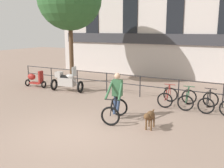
{
  "coord_description": "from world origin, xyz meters",
  "views": [
    {
      "loc": [
        4.82,
        -6.31,
        3.26
      ],
      "look_at": [
        -0.26,
        2.86,
        1.05
      ],
      "focal_mm": 42.0,
      "sensor_mm": 36.0,
      "label": 1
    }
  ],
  "objects_px": {
    "parked_motorcycle": "(67,81)",
    "parked_scooter": "(35,79)",
    "dog": "(150,116)",
    "parked_bicycle_mid_right": "(208,102)",
    "cyclist_with_bike": "(116,99)",
    "parked_bicycle_near_lamp": "(168,97)",
    "parked_bicycle_mid_left": "(187,99)"
  },
  "relations": [
    {
      "from": "cyclist_with_bike",
      "to": "parked_motorcycle",
      "type": "height_order",
      "value": "cyclist_with_bike"
    },
    {
      "from": "parked_bicycle_near_lamp",
      "to": "parked_bicycle_mid_right",
      "type": "distance_m",
      "value": 1.69
    },
    {
      "from": "cyclist_with_bike",
      "to": "parked_scooter",
      "type": "relative_size",
      "value": 1.31
    },
    {
      "from": "parked_bicycle_mid_right",
      "to": "parked_scooter",
      "type": "distance_m",
      "value": 9.41
    },
    {
      "from": "cyclist_with_bike",
      "to": "parked_bicycle_near_lamp",
      "type": "distance_m",
      "value": 2.99
    },
    {
      "from": "parked_motorcycle",
      "to": "parked_bicycle_mid_left",
      "type": "height_order",
      "value": "parked_motorcycle"
    },
    {
      "from": "parked_motorcycle",
      "to": "parked_bicycle_mid_right",
      "type": "xyz_separation_m",
      "value": [
        7.13,
        0.16,
        -0.2
      ]
    },
    {
      "from": "dog",
      "to": "parked_bicycle_mid_right",
      "type": "xyz_separation_m",
      "value": [
        1.35,
        3.09,
        -0.09
      ]
    },
    {
      "from": "parked_motorcycle",
      "to": "parked_bicycle_near_lamp",
      "type": "relative_size",
      "value": 1.54
    },
    {
      "from": "cyclist_with_bike",
      "to": "parked_bicycle_near_lamp",
      "type": "bearing_deg",
      "value": 56.53
    },
    {
      "from": "parked_motorcycle",
      "to": "parked_bicycle_mid_right",
      "type": "height_order",
      "value": "parked_motorcycle"
    },
    {
      "from": "dog",
      "to": "parked_bicycle_mid_left",
      "type": "distance_m",
      "value": 3.14
    },
    {
      "from": "cyclist_with_bike",
      "to": "parked_bicycle_mid_left",
      "type": "distance_m",
      "value": 3.39
    },
    {
      "from": "dog",
      "to": "parked_bicycle_mid_left",
      "type": "relative_size",
      "value": 0.79
    },
    {
      "from": "dog",
      "to": "parked_bicycle_mid_right",
      "type": "distance_m",
      "value": 3.38
    },
    {
      "from": "cyclist_with_bike",
      "to": "parked_bicycle_mid_right",
      "type": "bearing_deg",
      "value": 32.84
    },
    {
      "from": "parked_scooter",
      "to": "parked_bicycle_near_lamp",
      "type": "bearing_deg",
      "value": -91.19
    },
    {
      "from": "parked_motorcycle",
      "to": "parked_bicycle_near_lamp",
      "type": "distance_m",
      "value": 5.45
    },
    {
      "from": "parked_motorcycle",
      "to": "parked_bicycle_mid_left",
      "type": "bearing_deg",
      "value": -97.09
    },
    {
      "from": "cyclist_with_bike",
      "to": "parked_bicycle_mid_right",
      "type": "relative_size",
      "value": 1.52
    },
    {
      "from": "parked_motorcycle",
      "to": "parked_scooter",
      "type": "bearing_deg",
      "value": 81.98
    },
    {
      "from": "parked_bicycle_mid_left",
      "to": "parked_motorcycle",
      "type": "bearing_deg",
      "value": -3.91
    },
    {
      "from": "parked_bicycle_mid_left",
      "to": "parked_bicycle_mid_right",
      "type": "distance_m",
      "value": 0.85
    },
    {
      "from": "parked_bicycle_near_lamp",
      "to": "parked_bicycle_mid_left",
      "type": "distance_m",
      "value": 0.85
    },
    {
      "from": "parked_scooter",
      "to": "cyclist_with_bike",
      "type": "bearing_deg",
      "value": -113.74
    },
    {
      "from": "parked_bicycle_mid_right",
      "to": "parked_bicycle_mid_left",
      "type": "bearing_deg",
      "value": 0.55
    },
    {
      "from": "parked_motorcycle",
      "to": "parked_bicycle_mid_left",
      "type": "relative_size",
      "value": 1.53
    },
    {
      "from": "cyclist_with_bike",
      "to": "parked_bicycle_mid_left",
      "type": "xyz_separation_m",
      "value": [
        1.94,
        2.75,
        -0.41
      ]
    },
    {
      "from": "cyclist_with_bike",
      "to": "parked_bicycle_mid_left",
      "type": "bearing_deg",
      "value": 43.01
    },
    {
      "from": "parked_motorcycle",
      "to": "cyclist_with_bike",
      "type": "bearing_deg",
      "value": -129.35
    },
    {
      "from": "dog",
      "to": "parked_bicycle_near_lamp",
      "type": "relative_size",
      "value": 0.8
    },
    {
      "from": "parked_motorcycle",
      "to": "parked_scooter",
      "type": "distance_m",
      "value": 2.28
    }
  ]
}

